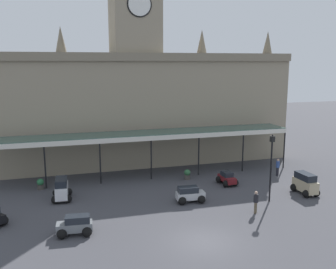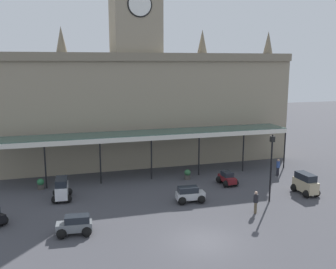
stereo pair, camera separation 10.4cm
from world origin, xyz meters
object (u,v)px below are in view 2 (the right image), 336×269
Objects in this scene: car_grey_estate at (75,226)px; car_white_van at (62,190)px; planter_forecourt_centre at (41,184)px; pedestrian_near_entrance at (256,201)px; car_silver_estate at (190,195)px; planter_by_canopy at (187,174)px; car_maroon_sedan at (227,179)px; car_beige_van at (305,185)px; pedestrian_beside_cars at (278,167)px; victorian_lamppost at (271,161)px.

car_white_van is at bearing 95.72° from car_grey_estate.
pedestrian_near_entrance is at bearing -33.23° from planter_forecourt_centre.
car_silver_estate is at bearing 138.26° from pedestrian_near_entrance.
planter_by_canopy is at bearing 40.28° from car_grey_estate.
car_maroon_sedan reaches higher than planter_by_canopy.
car_beige_van is 0.98× the size of car_white_van.
car_grey_estate is at bearing -154.10° from car_maroon_sedan.
car_white_van reaches higher than planter_by_canopy.
car_beige_van is at bearing -5.01° from car_silver_estate.
victorian_lamppost is (-4.49, -6.00, 2.42)m from pedestrian_beside_cars.
car_beige_van is at bearing 23.09° from pedestrian_near_entrance.
car_maroon_sedan is (13.68, 6.65, -0.06)m from car_grey_estate.
victorian_lamppost is at bearing -73.97° from car_maroon_sedan.
car_white_van is 1.47× the size of pedestrian_beside_cars.
car_silver_estate is 1.00× the size of car_grey_estate.
car_beige_van reaches higher than pedestrian_near_entrance.
car_grey_estate is 10.25m from planter_forecourt_centre.
car_grey_estate is at bearing -139.72° from planter_by_canopy.
car_beige_van is 20.06m from car_white_van.
pedestrian_near_entrance reaches higher than planter_by_canopy.
victorian_lamppost is 19.54m from planter_forecourt_centre.
car_maroon_sedan is at bearing -169.23° from pedestrian_beside_cars.
victorian_lamppost is at bearing -168.63° from car_beige_van.
car_silver_estate is 0.94× the size of car_white_van.
car_white_van is 15.19m from pedestrian_near_entrance.
planter_forecourt_centre is at bearing 119.17° from car_white_van.
car_white_van is 3.59m from planter_forecourt_centre.
planter_by_canopy is (1.78, 5.72, -0.07)m from car_silver_estate.
pedestrian_near_entrance is at bearing -140.97° from victorian_lamppost.
car_maroon_sedan is at bearing -0.78° from car_white_van.
car_maroon_sedan is 16.45m from planter_forecourt_centre.
car_beige_van is 5.28m from pedestrian_beside_cars.
victorian_lamppost is (-3.82, -0.77, 2.52)m from car_beige_van.
car_grey_estate is 12.85m from pedestrian_near_entrance.
planter_forecourt_centre is (-15.28, 10.01, -0.42)m from pedestrian_near_entrance.
car_silver_estate is at bearing 20.74° from car_grey_estate.
car_white_van is (-0.69, 6.84, 0.24)m from car_grey_estate.
car_silver_estate is 10.26m from car_white_van.
planter_by_canopy is (10.76, 9.12, -0.07)m from car_grey_estate.
car_maroon_sedan is 5.81m from victorian_lamppost.
car_maroon_sedan is at bearing 106.03° from victorian_lamppost.
victorian_lamppost is at bearing 6.67° from car_grey_estate.
planter_forecourt_centre is at bearing 174.30° from pedestrian_beside_cars.
planter_forecourt_centre is at bearing 154.92° from victorian_lamppost.
pedestrian_beside_cars is (6.72, 7.81, 0.00)m from pedestrian_near_entrance.
planter_forecourt_centre is at bearing 150.11° from car_silver_estate.
car_white_van is (-19.59, 4.31, 0.00)m from car_beige_van.
pedestrian_near_entrance is at bearing -41.74° from car_silver_estate.
car_grey_estate is 1.10× the size of car_maroon_sedan.
planter_forecourt_centre is at bearing 176.35° from planter_by_canopy.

